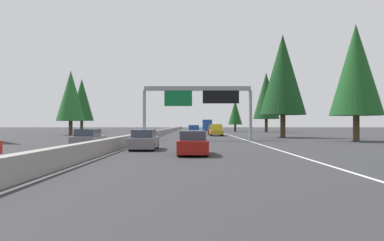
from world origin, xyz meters
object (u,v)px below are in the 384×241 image
minivan_near_center (194,129)px  conifer_right_mid (283,75)px  sign_gantry_overhead (199,97)px  conifer_right_distant (235,112)px  oncoming_near (88,139)px  sedan_mid_right (213,131)px  conifer_left_mid (71,96)px  sedan_distant_b (193,144)px  pickup_far_right (216,130)px  bus_distant_a (207,125)px  conifer_right_near (356,70)px  sedan_mid_left (144,140)px  conifer_right_far (266,96)px  conifer_left_far (82,100)px

minivan_near_center → conifer_right_mid: 25.43m
sign_gantry_overhead → conifer_right_distant: 52.73m
oncoming_near → sedan_mid_right: bearing=162.8°
conifer_right_distant → conifer_left_mid: conifer_left_mid is taller
sedan_distant_b → conifer_right_distant: conifer_right_distant is taller
conifer_right_mid → conifer_right_distant: conifer_right_mid is taller
oncoming_near → conifer_left_mid: size_ratio=0.40×
minivan_near_center → conifer_right_mid: (-20.76, -12.42, 7.84)m
pickup_far_right → bus_distant_a: bearing=-0.2°
sedan_distant_b → pickup_far_right: (37.93, -3.64, 0.23)m
minivan_near_center → conifer_right_distant: 24.69m
conifer_right_distant → conifer_left_mid: size_ratio=0.73×
conifer_right_distant → sign_gantry_overhead: bearing=169.2°
bus_distant_a → conifer_right_near: conifer_right_near is taller
minivan_near_center → sign_gantry_overhead: bearing=-178.9°
sedan_distant_b → sedan_mid_right: 45.88m
sedan_distant_b → sedan_mid_left: size_ratio=1.00×
conifer_right_far → conifer_right_mid: bearing=172.6°
oncoming_near → conifer_right_far: size_ratio=0.31×
conifer_left_far → conifer_right_near: bearing=-134.9°
sedan_mid_left → conifer_right_far: 66.55m
conifer_left_far → conifer_right_distant: bearing=-70.6°
pickup_far_right → sedan_distant_b: bearing=174.5°
sedan_distant_b → oncoming_near: same height
sedan_mid_left → minivan_near_center: 46.17m
conifer_right_mid → conifer_right_distant: bearing=2.7°
pickup_far_right → conifer_right_mid: bearing=-132.6°
conifer_right_near → conifer_right_mid: bearing=23.7°
minivan_near_center → pickup_far_right: bearing=-164.2°
sedan_mid_right → pickup_far_right: bearing=-179.2°
sedan_mid_left → oncoming_near: size_ratio=1.00×
sign_gantry_overhead → conifer_left_mid: 29.70m
conifer_right_distant → conifer_left_mid: 44.41m
sedan_distant_b → conifer_right_distant: size_ratio=0.55×
sign_gantry_overhead → conifer_right_mid: (9.01, -11.83, 3.81)m
conifer_left_far → minivan_near_center: bearing=-111.4°
pickup_far_right → conifer_right_mid: (-8.12, -8.84, 7.87)m
pickup_far_right → conifer_right_distant: size_ratio=0.70×
conifer_right_near → conifer_right_mid: (11.78, 5.18, 1.02)m
sedan_mid_left → sedan_mid_right: 41.80m
conifer_right_near → conifer_left_mid: size_ratio=1.16×
bus_distant_a → conifer_left_far: bearing=133.1°
bus_distant_a → sign_gantry_overhead: bearing=177.2°
sign_gantry_overhead → pickup_far_right: bearing=-9.9°
pickup_far_right → oncoming_near: 32.98m
sedan_mid_left → minivan_near_center: minivan_near_center is taller
conifer_right_mid → sign_gantry_overhead: bearing=127.3°
sedan_mid_left → conifer_right_near: (13.49, -21.22, 7.09)m
conifer_right_far → conifer_right_distant: 9.46m
bus_distant_a → oncoming_near: bearing=171.3°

